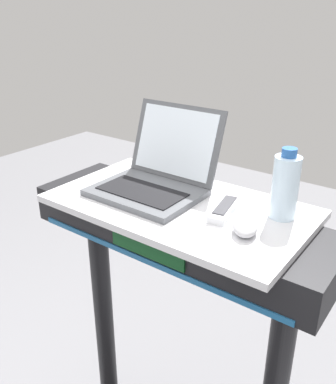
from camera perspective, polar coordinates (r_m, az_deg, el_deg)
name	(u,v)px	position (r m, az deg, el deg)	size (l,w,h in m)	color
desk_board	(179,206)	(1.17, 1.45, -1.88)	(0.72, 0.41, 0.02)	silver
laptop	(156,175)	(1.23, -1.68, 2.31)	(0.30, 0.30, 0.23)	#515459
computer_mouse	(245,226)	(1.03, 10.48, -4.60)	(0.06, 0.10, 0.03)	#B2B2B7
water_bottle	(285,186)	(1.10, 15.66, 0.75)	(0.07, 0.07, 0.19)	silver
tv_remote	(225,209)	(1.12, 7.72, -2.24)	(0.08, 0.17, 0.02)	silver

